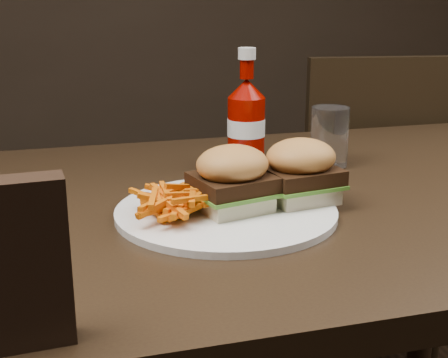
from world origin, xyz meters
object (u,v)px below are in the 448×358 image
object	(u,v)px
dining_table	(270,205)
chair_far	(357,216)
tumbler	(329,136)
plate	(226,212)
ketchup_bottle	(246,134)

from	to	relation	value
dining_table	chair_far	distance (m)	0.88
dining_table	chair_far	world-z (taller)	dining_table
dining_table	tumbler	bearing A→B (deg)	37.90
dining_table	chair_far	xyz separation A→B (m)	(0.51, 0.66, -0.30)
chair_far	tumbler	size ratio (longest dim) A/B	4.24
plate	ketchup_bottle	world-z (taller)	ketchup_bottle
dining_table	tumbler	xyz separation A→B (m)	(0.15, 0.12, 0.08)
ketchup_bottle	tumbler	distance (m)	0.15
chair_far	plate	distance (m)	1.01
dining_table	ketchup_bottle	world-z (taller)	ketchup_bottle
tumbler	dining_table	bearing A→B (deg)	-142.10
chair_far	ketchup_bottle	bearing A→B (deg)	53.96
chair_far	plate	xyz separation A→B (m)	(-0.60, -0.74, 0.33)
dining_table	tumbler	size ratio (longest dim) A/B	11.47
dining_table	ketchup_bottle	bearing A→B (deg)	86.54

